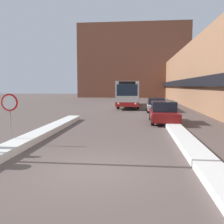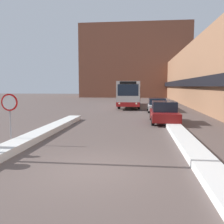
% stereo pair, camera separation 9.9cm
% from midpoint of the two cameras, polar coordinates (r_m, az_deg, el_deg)
% --- Properties ---
extents(ground_plane, '(160.00, 160.00, 0.00)m').
position_cam_midpoint_polar(ground_plane, '(8.03, -4.94, -13.00)').
color(ground_plane, brown).
extents(building_row_right, '(5.50, 60.00, 7.97)m').
position_cam_midpoint_polar(building_row_right, '(32.61, 21.43, 7.88)').
color(building_row_right, '#996B4C').
rests_on(building_row_right, ground_plane).
extents(building_backdrop_far, '(26.00, 8.00, 17.17)m').
position_cam_midpoint_polar(building_backdrop_far, '(62.10, 4.84, 11.38)').
color(building_backdrop_far, brown).
rests_on(building_backdrop_far, ground_plane).
extents(snow_bank_left, '(0.90, 15.81, 0.31)m').
position_cam_midpoint_polar(snow_bank_left, '(12.53, -18.01, -5.66)').
color(snow_bank_left, silver).
rests_on(snow_bank_left, ground_plane).
extents(snow_bank_right, '(0.90, 16.55, 0.25)m').
position_cam_midpoint_polar(snow_bank_right, '(11.25, 16.97, -7.07)').
color(snow_bank_right, silver).
rests_on(snow_bank_right, ground_plane).
extents(city_bus, '(2.54, 12.12, 3.17)m').
position_cam_midpoint_polar(city_bus, '(32.35, 3.87, 4.31)').
color(city_bus, silver).
rests_on(city_bus, ground_plane).
extents(parked_car_front, '(1.88, 4.43, 1.54)m').
position_cam_midpoint_polar(parked_car_front, '(18.25, 11.51, -0.00)').
color(parked_car_front, maroon).
rests_on(parked_car_front, ground_plane).
extents(parked_car_middle, '(1.87, 4.35, 1.41)m').
position_cam_midpoint_polar(parked_car_middle, '(26.05, 9.91, 1.63)').
color(parked_car_middle, silver).
rests_on(parked_car_middle, ground_plane).
extents(stop_sign, '(0.76, 0.08, 2.28)m').
position_cam_midpoint_polar(stop_sign, '(11.83, -22.55, 0.85)').
color(stop_sign, gray).
rests_on(stop_sign, ground_plane).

